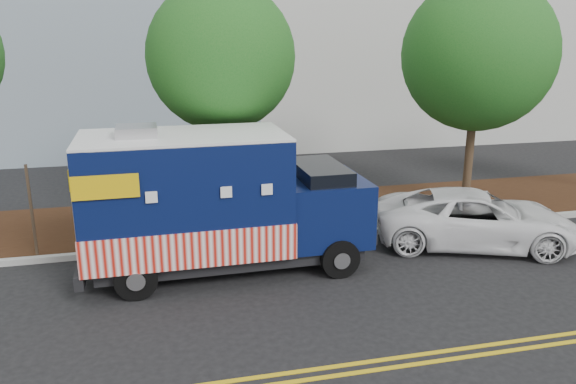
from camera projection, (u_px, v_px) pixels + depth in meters
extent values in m
plane|color=black|center=(273.00, 264.00, 13.46)|extent=(120.00, 120.00, 0.00)
cube|color=#9E9E99|center=(262.00, 241.00, 14.75)|extent=(120.00, 0.18, 0.15)
cube|color=black|center=(249.00, 216.00, 16.72)|extent=(120.00, 4.00, 0.15)
cube|color=gold|center=(329.00, 367.00, 9.30)|extent=(120.00, 0.10, 0.01)
cube|color=gold|center=(334.00, 376.00, 9.07)|extent=(120.00, 0.10, 0.01)
cylinder|color=#38281C|center=(225.00, 163.00, 15.39)|extent=(0.26, 0.26, 3.77)
sphere|color=#195A1B|center=(221.00, 57.00, 14.61)|extent=(3.87, 3.87, 3.87)
cylinder|color=#38281C|center=(469.00, 151.00, 17.39)|extent=(0.26, 0.26, 3.59)
sphere|color=#195A1B|center=(478.00, 54.00, 16.58)|extent=(4.52, 4.52, 4.52)
cube|color=#473828|center=(32.00, 214.00, 13.35)|extent=(0.06, 0.06, 2.40)
cube|color=black|center=(230.00, 250.00, 13.11)|extent=(5.96, 2.09, 0.30)
cube|color=#09133F|center=(186.00, 193.00, 12.49)|extent=(4.49, 2.50, 2.54)
cube|color=#B9160B|center=(188.00, 231.00, 12.74)|extent=(4.53, 2.56, 0.80)
cube|color=white|center=(183.00, 136.00, 12.13)|extent=(4.49, 2.50, 0.06)
cube|color=#B7B7BA|center=(137.00, 131.00, 11.87)|extent=(0.86, 0.86, 0.23)
cube|color=#09133F|center=(321.00, 207.00, 13.40)|extent=(1.94, 2.31, 1.48)
cube|color=black|center=(320.00, 179.00, 13.19)|extent=(1.09, 2.08, 0.69)
cube|color=black|center=(359.00, 224.00, 13.77)|extent=(0.11, 2.12, 0.32)
cube|color=black|center=(84.00, 262.00, 12.34)|extent=(0.22, 2.39, 0.30)
cube|color=#B7B7BA|center=(79.00, 198.00, 11.94)|extent=(0.07, 1.91, 2.01)
cube|color=#B7B7BA|center=(195.00, 176.00, 13.72)|extent=(1.91, 0.07, 1.17)
cube|color=#E1B40B|center=(105.00, 187.00, 10.78)|extent=(1.27, 0.04, 0.48)
cube|color=#E1B40B|center=(112.00, 159.00, 13.13)|extent=(1.27, 0.04, 0.48)
cylinder|color=black|center=(340.00, 258.00, 12.66)|extent=(0.89, 0.31, 0.89)
cylinder|color=black|center=(312.00, 227.00, 14.67)|extent=(0.89, 0.31, 0.89)
cylinder|color=black|center=(136.00, 279.00, 11.61)|extent=(0.89, 0.31, 0.89)
cylinder|color=black|center=(137.00, 242.00, 13.62)|extent=(0.89, 0.31, 0.89)
imported|color=white|center=(477.00, 219.00, 14.50)|extent=(5.65, 4.02, 1.43)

